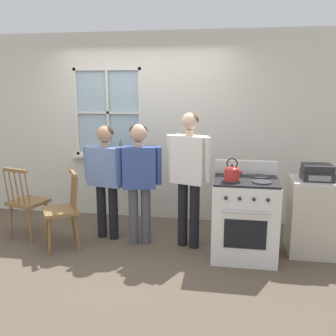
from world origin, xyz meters
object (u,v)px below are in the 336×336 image
at_px(chair_by_window, 62,211).
at_px(stereo, 317,172).
at_px(chair_near_wall, 27,203).
at_px(person_elderly_left, 106,171).
at_px(stove, 244,217).
at_px(person_adult_right, 189,168).
at_px(potted_plant, 120,151).
at_px(kettle, 232,173).
at_px(side_counter, 313,217).
at_px(person_teen_center, 139,172).

relative_size(chair_by_window, stereo, 2.79).
distance_m(chair_near_wall, person_elderly_left, 1.13).
height_order(person_elderly_left, stove, person_elderly_left).
distance_m(chair_by_window, chair_near_wall, 0.64).
bearing_deg(chair_by_window, person_adult_right, 68.29).
bearing_deg(potted_plant, kettle, -36.64).
distance_m(chair_by_window, stove, 2.18).
bearing_deg(side_counter, person_adult_right, -178.07).
distance_m(person_elderly_left, stereo, 2.53).
xyz_separation_m(kettle, potted_plant, (-1.62, 1.21, -0.01)).
bearing_deg(person_adult_right, person_teen_center, -159.74).
bearing_deg(stove, chair_near_wall, 177.38).
xyz_separation_m(person_teen_center, side_counter, (2.07, 0.06, -0.47)).
distance_m(chair_by_window, kettle, 2.09).
height_order(chair_near_wall, person_elderly_left, person_elderly_left).
height_order(person_elderly_left, side_counter, person_elderly_left).
bearing_deg(person_adult_right, potted_plant, 160.68).
xyz_separation_m(person_teen_center, stereo, (2.07, 0.04, 0.06)).
bearing_deg(side_counter, potted_plant, 161.71).
xyz_separation_m(person_teen_center, potted_plant, (-0.51, 0.91, 0.09)).
xyz_separation_m(kettle, stereo, (0.96, 0.33, -0.04)).
height_order(chair_by_window, person_elderly_left, person_elderly_left).
bearing_deg(side_counter, chair_by_window, -173.78).
bearing_deg(potted_plant, chair_by_window, -108.42).
xyz_separation_m(person_adult_right, side_counter, (1.46, 0.05, -0.55)).
bearing_deg(kettle, stove, 39.08).
relative_size(chair_by_window, person_adult_right, 0.58).
bearing_deg(chair_by_window, chair_near_wall, -143.18).
xyz_separation_m(chair_near_wall, kettle, (2.61, -0.26, 0.56)).
bearing_deg(person_teen_center, kettle, -28.59).
height_order(potted_plant, stereo, potted_plant).
bearing_deg(stereo, person_adult_right, -178.89).
height_order(chair_by_window, chair_near_wall, same).
distance_m(person_teen_center, kettle, 1.16).
relative_size(chair_near_wall, stove, 0.88).
bearing_deg(potted_plant, person_elderly_left, -86.38).
distance_m(chair_by_window, person_elderly_left, 0.73).
bearing_deg(stove, chair_by_window, -177.29).
bearing_deg(person_teen_center, stereo, -12.73).
bearing_deg(kettle, chair_near_wall, 174.34).
bearing_deg(chair_near_wall, person_adult_right, -162.88).
bearing_deg(kettle, potted_plant, 143.36).
relative_size(potted_plant, side_counter, 0.33).
xyz_separation_m(potted_plant, stereo, (2.58, -0.87, -0.03)).
distance_m(kettle, side_counter, 1.17).
bearing_deg(chair_near_wall, kettle, -169.77).
relative_size(person_teen_center, kettle, 6.11).
bearing_deg(person_elderly_left, stereo, 10.64).
bearing_deg(kettle, side_counter, 20.16).
xyz_separation_m(chair_by_window, chair_near_wall, (-0.59, 0.23, 0.00)).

